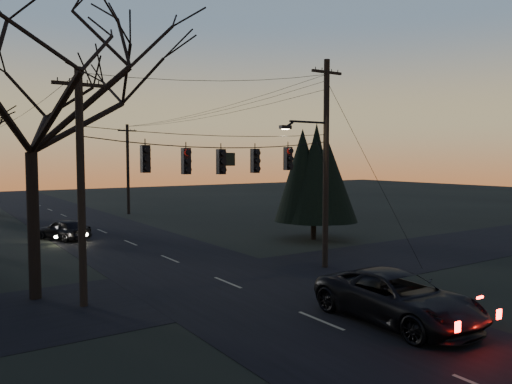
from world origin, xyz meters
TOP-DOWN VIEW (x-y plane):
  - ground_plane at (0.00, 0.00)m, footprint 160.00×160.00m
  - main_road at (0.00, 20.00)m, footprint 8.00×120.00m
  - cross_road at (0.00, 10.00)m, footprint 60.00×7.00m
  - utility_pole_right at (5.50, 10.00)m, footprint 5.00×0.30m
  - utility_pole_left at (-6.00, 10.00)m, footprint 1.80×0.30m
  - utility_pole_far_r at (5.50, 38.00)m, footprint 1.80×0.30m
  - span_signal_assembly at (-0.24, 10.00)m, footprint 11.50×0.44m
  - bare_tree_left at (-7.27, 11.99)m, footprint 10.22×10.22m
  - evergreen_right at (10.48, 16.75)m, footprint 4.32×4.32m
  - suv_near at (1.98, 2.52)m, footprint 2.72×5.81m
  - sedan_oncoming_a at (-3.20, 25.59)m, footprint 3.13×4.30m

SIDE VIEW (x-z plane):
  - ground_plane at x=0.00m, z-range 0.00..0.00m
  - utility_pole_right at x=5.50m, z-range -5.00..5.00m
  - utility_pole_left at x=-6.00m, z-range -4.25..4.25m
  - utility_pole_far_r at x=5.50m, z-range -4.25..4.25m
  - cross_road at x=0.00m, z-range 0.00..0.02m
  - main_road at x=0.00m, z-range 0.00..0.02m
  - sedan_oncoming_a at x=-3.20m, z-range 0.00..1.36m
  - suv_near at x=1.98m, z-range 0.00..1.61m
  - evergreen_right at x=10.48m, z-range 0.59..8.08m
  - span_signal_assembly at x=-0.24m, z-range 4.45..6.04m
  - bare_tree_left at x=-7.27m, z-range 2.21..13.29m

